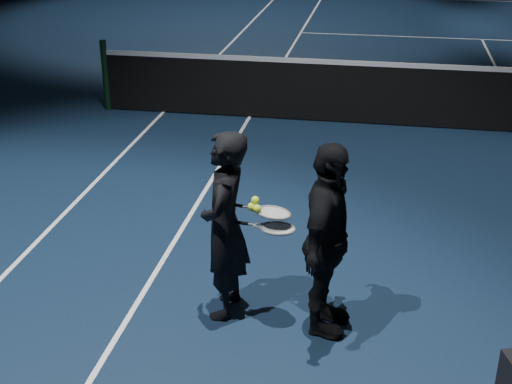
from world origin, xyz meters
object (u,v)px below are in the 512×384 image
at_px(player_a, 225,226).
at_px(racket_upper, 273,213).
at_px(tennis_balls, 255,205).
at_px(racket_lower, 278,228).
at_px(player_b, 327,241).

relative_size(player_a, racket_upper, 2.39).
bearing_deg(tennis_balls, racket_lower, -9.04).
xyz_separation_m(player_a, racket_lower, (0.45, -0.06, 0.05)).
distance_m(player_a, racket_upper, 0.43).
bearing_deg(racket_upper, tennis_balls, -170.43).
bearing_deg(racket_upper, player_a, -178.29).
bearing_deg(racket_upper, player_b, -9.08).
height_order(player_a, tennis_balls, player_a).
height_order(player_a, player_b, same).
bearing_deg(player_b, racket_upper, 85.56).
bearing_deg(racket_lower, player_b, 0.00).
bearing_deg(player_b, racket_lower, 90.64).
distance_m(player_b, tennis_balls, 0.63).
xyz_separation_m(player_b, tennis_balls, (-0.59, 0.08, 0.22)).
xyz_separation_m(player_b, racket_lower, (-0.40, 0.05, 0.05)).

